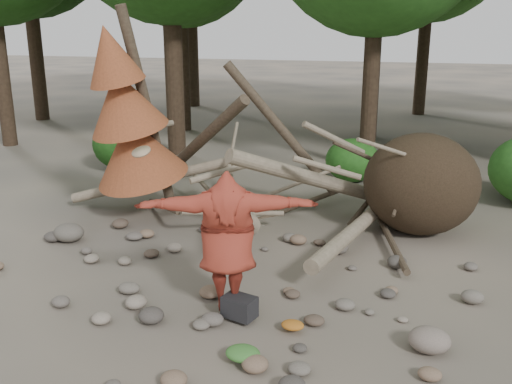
% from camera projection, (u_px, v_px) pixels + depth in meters
% --- Properties ---
extents(ground, '(120.00, 120.00, 0.00)m').
position_uv_depth(ground, '(213.00, 315.00, 8.04)').
color(ground, '#514C44').
rests_on(ground, ground).
extents(deadfall_pile, '(8.55, 5.24, 3.30)m').
position_uv_depth(deadfall_pile, '(390.00, 185.00, 11.07)').
color(deadfall_pile, '#332619').
rests_on(deadfall_pile, ground).
extents(dead_conifer, '(2.06, 2.16, 4.35)m').
position_uv_depth(dead_conifer, '(129.00, 119.00, 11.43)').
color(dead_conifer, '#4C3F30').
rests_on(dead_conifer, ground).
extents(bush_left, '(1.80, 1.80, 1.44)m').
position_uv_depth(bush_left, '(125.00, 144.00, 16.01)').
color(bush_left, '#1D4F15').
rests_on(bush_left, ground).
extents(bush_mid, '(1.40, 1.40, 1.12)m').
position_uv_depth(bush_mid, '(352.00, 160.00, 14.79)').
color(bush_mid, '#27641D').
rests_on(bush_mid, ground).
extents(frisbee_thrower, '(2.94, 1.41, 2.14)m').
position_uv_depth(frisbee_thrower, '(227.00, 241.00, 7.83)').
color(frisbee_thrower, maroon).
rests_on(frisbee_thrower, ground).
extents(backpack, '(0.51, 0.40, 0.30)m').
position_uv_depth(backpack, '(240.00, 311.00, 7.84)').
color(backpack, black).
rests_on(backpack, ground).
extents(cloth_green, '(0.43, 0.36, 0.16)m').
position_uv_depth(cloth_green, '(243.00, 357.00, 6.87)').
color(cloth_green, '#376E2C').
rests_on(cloth_green, ground).
extents(cloth_orange, '(0.31, 0.25, 0.11)m').
position_uv_depth(cloth_orange, '(293.00, 328.00, 7.56)').
color(cloth_orange, '#A45E1C').
rests_on(cloth_orange, ground).
extents(boulder_mid_right, '(0.52, 0.47, 0.31)m').
position_uv_depth(boulder_mid_right, '(429.00, 340.00, 7.10)').
color(boulder_mid_right, gray).
rests_on(boulder_mid_right, ground).
extents(boulder_mid_left, '(0.58, 0.52, 0.35)m').
position_uv_depth(boulder_mid_left, '(69.00, 233.00, 10.73)').
color(boulder_mid_left, '#5E584F').
rests_on(boulder_mid_left, ground).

